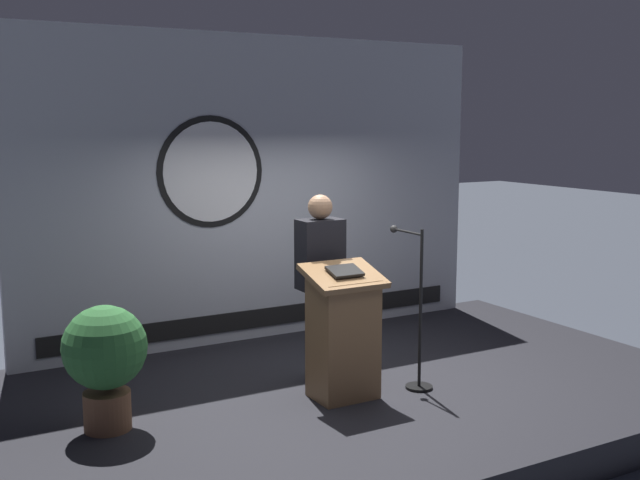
% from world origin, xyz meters
% --- Properties ---
extents(ground_plane, '(40.00, 40.00, 0.00)m').
position_xyz_m(ground_plane, '(0.00, 0.00, 0.00)').
color(ground_plane, '#383D47').
extents(stage_platform, '(6.40, 4.00, 0.30)m').
position_xyz_m(stage_platform, '(0.00, 0.00, 0.15)').
color(stage_platform, black).
rests_on(stage_platform, ground).
extents(banner_display, '(5.31, 0.12, 3.23)m').
position_xyz_m(banner_display, '(-0.01, 1.85, 1.91)').
color(banner_display, '#B2B7C1').
rests_on(banner_display, stage_platform).
extents(podium, '(0.64, 0.49, 1.16)m').
position_xyz_m(podium, '(-0.23, -0.22, 0.86)').
color(podium, olive).
rests_on(podium, stage_platform).
extents(speaker_person, '(0.40, 0.26, 1.70)m').
position_xyz_m(speaker_person, '(-0.18, 0.26, 1.17)').
color(speaker_person, black).
rests_on(speaker_person, stage_platform).
extents(microphone_stand, '(0.24, 0.58, 1.42)m').
position_xyz_m(microphone_stand, '(0.47, -0.31, 0.80)').
color(microphone_stand, black).
rests_on(microphone_stand, stage_platform).
extents(potted_plant, '(0.64, 0.64, 0.97)m').
position_xyz_m(potted_plant, '(-2.16, 0.07, 0.89)').
color(potted_plant, brown).
rests_on(potted_plant, stage_platform).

